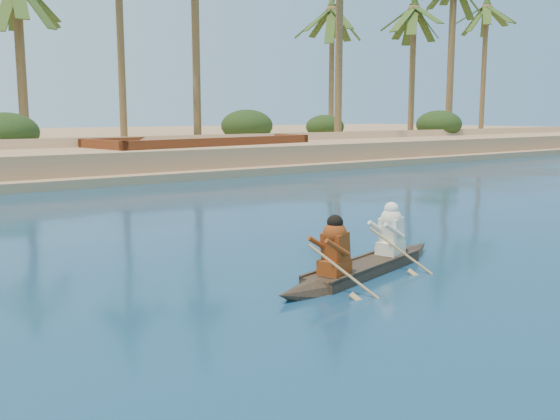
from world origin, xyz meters
TOP-DOWN VIEW (x-y plane):
  - canoe at (7.62, 5.90)m, footprint 5.08×1.95m
  - barge_right at (16.16, 27.00)m, footprint 12.63×5.86m

SIDE VIEW (x-z plane):
  - canoe at x=7.62m, z-range -0.43..0.97m
  - barge_right at x=16.16m, z-range -0.30..1.72m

